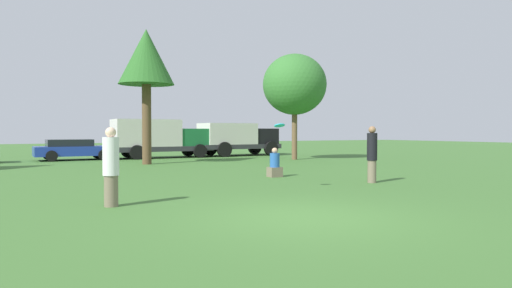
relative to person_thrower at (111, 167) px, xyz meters
name	(u,v)px	position (x,y,z in m)	size (l,w,h in m)	color
ground_plane	(303,217)	(2.98, -2.97, -0.87)	(120.00, 120.00, 0.00)	#3D6B2D
person_thrower	(111,167)	(0.00, 0.00, 0.00)	(0.35, 0.35, 1.72)	#726651
person_catcher	(372,154)	(8.20, 0.84, 0.05)	(0.32, 0.32, 1.80)	#726651
frisbee	(280,125)	(4.59, 0.53, 0.93)	(0.30, 0.29, 0.12)	#19B2D8
bystander_sitting	(275,165)	(6.44, 3.92, -0.45)	(0.46, 0.39, 1.05)	#726651
tree_1	(146,59)	(4.10, 12.44, 4.33)	(2.73, 2.73, 6.69)	brown
tree_2	(295,85)	(12.67, 12.19, 3.46)	(3.68, 3.68, 6.11)	brown
parked_car_blue	(74,149)	(1.34, 17.72, -0.24)	(4.42, 2.12, 1.18)	#1E389E
delivery_truck_green	(158,137)	(6.15, 17.49, 0.41)	(6.33, 2.38, 2.36)	#2D2D33
delivery_truck_black	(237,137)	(11.60, 17.65, 0.36)	(5.63, 2.64, 2.17)	#2D2D33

